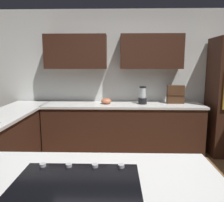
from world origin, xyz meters
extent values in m
cube|color=silver|center=(0.00, -2.10, 1.30)|extent=(6.00, 0.10, 2.60)
cube|color=#381E14|center=(-0.40, -1.88, 1.82)|extent=(1.10, 0.34, 0.60)
cube|color=#381E14|center=(0.95, -1.88, 1.82)|extent=(1.10, 0.34, 0.60)
cube|color=#381E14|center=(0.10, -1.72, 0.43)|extent=(2.80, 0.60, 0.86)
cube|color=silver|center=(0.10, -1.72, 0.88)|extent=(2.84, 0.64, 0.04)
cube|color=silver|center=(0.43, 1.05, 0.88)|extent=(1.84, 1.03, 0.04)
cube|color=black|center=(0.43, 1.05, 0.91)|extent=(0.76, 0.56, 0.01)
cylinder|color=#B2B2B7|center=(0.16, 0.82, 0.92)|extent=(0.04, 0.04, 0.02)
cylinder|color=#B2B2B7|center=(0.34, 0.82, 0.92)|extent=(0.04, 0.04, 0.02)
cylinder|color=#B2B2B7|center=(0.52, 0.82, 0.92)|extent=(0.04, 0.04, 0.02)
cylinder|color=#B2B2B7|center=(0.70, 0.82, 0.92)|extent=(0.04, 0.04, 0.02)
cylinder|color=black|center=(-0.25, -1.73, 0.96)|extent=(0.15, 0.15, 0.11)
cylinder|color=silver|center=(-0.25, -1.73, 1.10)|extent=(0.11, 0.11, 0.18)
cylinder|color=black|center=(-0.25, -1.73, 1.20)|extent=(0.12, 0.12, 0.03)
ellipsoid|color=#CC724C|center=(0.40, -1.73, 0.95)|extent=(0.19, 0.19, 0.10)
cube|color=#472B19|center=(-0.85, -1.80, 1.06)|extent=(0.30, 0.10, 0.33)
cube|color=#472B19|center=(-0.85, -1.75, 1.06)|extent=(0.29, 0.02, 0.02)
camera|label=1|loc=(0.19, 2.26, 1.61)|focal=36.18mm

